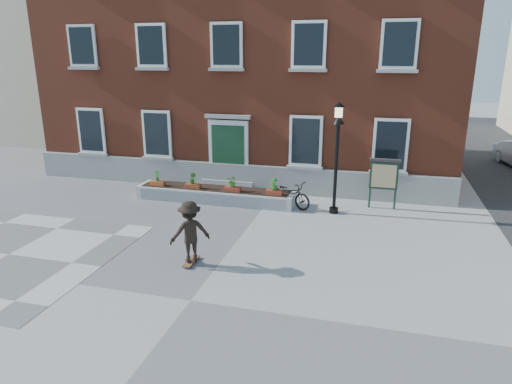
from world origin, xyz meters
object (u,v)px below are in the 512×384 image
(lamp_post, at_px, (337,143))
(notice_board, at_px, (384,175))
(bicycle, at_px, (289,194))
(skateboarder, at_px, (190,232))

(lamp_post, bearing_deg, notice_board, 29.83)
(notice_board, bearing_deg, lamp_post, -150.17)
(bicycle, relative_size, notice_board, 1.02)
(notice_board, relative_size, skateboarder, 1.05)
(notice_board, xyz_separation_m, skateboarder, (-4.99, -6.11, -0.34))
(lamp_post, xyz_separation_m, notice_board, (1.65, 0.95, -1.28))
(bicycle, bearing_deg, notice_board, -52.51)
(lamp_post, relative_size, skateboarder, 2.21)
(bicycle, bearing_deg, skateboarder, -170.65)
(skateboarder, bearing_deg, notice_board, 50.74)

